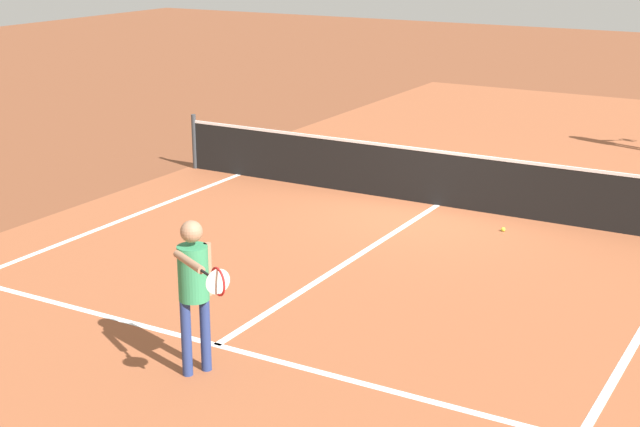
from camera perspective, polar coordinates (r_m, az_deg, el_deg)
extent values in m
plane|color=brown|center=(15.94, 7.23, 0.51)|extent=(60.00, 60.00, 0.00)
cube|color=#9E5433|center=(15.94, 7.23, 0.51)|extent=(10.62, 24.40, 0.00)
cube|color=white|center=(9.51, 16.34, -12.01)|extent=(0.10, 11.89, 0.01)
cube|color=white|center=(10.67, -6.38, -8.04)|extent=(8.22, 0.10, 0.01)
cube|color=white|center=(13.18, 1.81, -2.93)|extent=(0.10, 6.40, 0.01)
cylinder|color=#33383D|center=(18.32, -7.73, 4.41)|extent=(0.09, 0.09, 1.07)
cube|color=black|center=(15.81, 7.29, 2.09)|extent=(10.29, 0.02, 0.91)
cube|color=white|center=(15.70, 7.36, 3.78)|extent=(10.29, 0.03, 0.05)
cylinder|color=navy|center=(9.96, -7.06, -7.36)|extent=(0.11, 0.11, 0.84)
cylinder|color=navy|center=(9.88, -8.22, -7.63)|extent=(0.11, 0.11, 0.84)
cylinder|color=#338C59|center=(9.64, -7.80, -3.64)|extent=(0.32, 0.32, 0.59)
sphere|color=#A87A5B|center=(9.49, -7.91, -1.11)|extent=(0.23, 0.23, 0.23)
cylinder|color=#A87A5B|center=(9.71, -6.90, -3.41)|extent=(0.08, 0.08, 0.57)
cylinder|color=#A87A5B|center=(9.25, -8.06, -2.96)|extent=(0.54, 0.33, 0.08)
cylinder|color=black|center=(8.91, -6.99, -3.70)|extent=(0.21, 0.13, 0.03)
torus|color=red|center=(8.71, -6.30, -4.18)|extent=(0.26, 0.15, 0.28)
cylinder|color=silver|center=(8.71, -6.30, -4.18)|extent=(0.12, 0.22, 0.25)
sphere|color=#CCE033|center=(14.72, 11.20, -0.96)|extent=(0.07, 0.07, 0.07)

